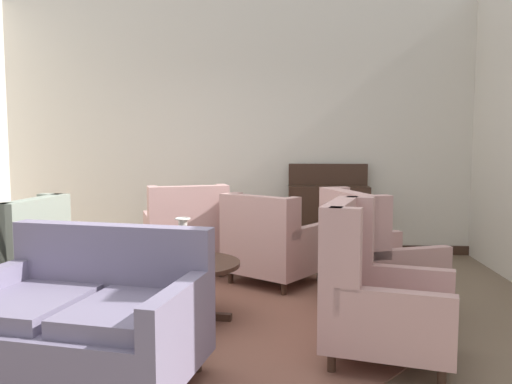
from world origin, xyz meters
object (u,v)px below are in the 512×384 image
(armchair_beside_settee, at_px, (375,296))
(sideboard, at_px, (328,217))
(armchair_near_window, at_px, (371,262))
(settee, at_px, (85,321))
(armchair_foreground_right, at_px, (271,245))
(coffee_table, at_px, (189,273))
(armchair_back_corner, at_px, (186,236))
(armchair_near_sideboard, at_px, (10,270))
(porcelain_vase, at_px, (183,242))

(armchair_beside_settee, relative_size, sideboard, 0.91)
(armchair_beside_settee, bearing_deg, armchair_near_window, 8.18)
(settee, relative_size, armchair_foreground_right, 1.33)
(coffee_table, xyz_separation_m, sideboard, (1.35, 2.44, 0.13))
(armchair_near_window, bearing_deg, armchair_back_corner, 37.01)
(armchair_foreground_right, height_order, armchair_back_corner, armchair_back_corner)
(armchair_beside_settee, distance_m, armchair_near_window, 1.03)
(armchair_near_window, bearing_deg, coffee_table, 80.99)
(armchair_beside_settee, distance_m, armchair_near_sideboard, 2.95)
(coffee_table, height_order, porcelain_vase, porcelain_vase)
(coffee_table, distance_m, sideboard, 2.79)
(coffee_table, height_order, armchair_beside_settee, armchair_beside_settee)
(armchair_foreground_right, distance_m, armchair_near_window, 1.23)
(armchair_near_sideboard, relative_size, armchair_near_window, 0.96)
(armchair_foreground_right, bearing_deg, coffee_table, 94.84)
(settee, height_order, armchair_beside_settee, armchair_beside_settee)
(settee, bearing_deg, armchair_beside_settee, 25.36)
(armchair_back_corner, relative_size, sideboard, 0.91)
(porcelain_vase, xyz_separation_m, armchair_back_corner, (-0.26, 1.49, -0.23))
(coffee_table, xyz_separation_m, armchair_foreground_right, (0.65, 1.13, 0.01))
(armchair_beside_settee, distance_m, sideboard, 3.18)
(armchair_foreground_right, height_order, armchair_near_sideboard, armchair_near_sideboard)
(armchair_beside_settee, xyz_separation_m, sideboard, (-0.06, 3.18, 0.08))
(coffee_table, bearing_deg, armchair_near_sideboard, -175.86)
(porcelain_vase, relative_size, armchair_beside_settee, 0.34)
(armchair_back_corner, bearing_deg, porcelain_vase, 80.38)
(sideboard, bearing_deg, armchair_near_window, -84.82)
(porcelain_vase, xyz_separation_m, armchair_beside_settee, (1.46, -0.77, -0.21))
(coffee_table, bearing_deg, porcelain_vase, 151.67)
(settee, bearing_deg, armchair_foreground_right, 76.25)
(armchair_beside_settee, bearing_deg, porcelain_vase, 78.03)
(coffee_table, xyz_separation_m, porcelain_vase, (-0.05, 0.03, 0.26))
(armchair_back_corner, distance_m, armchair_near_window, 2.24)
(porcelain_vase, bearing_deg, armchair_foreground_right, 57.35)
(armchair_back_corner, bearing_deg, sideboard, -170.60)
(armchair_near_sideboard, bearing_deg, armchair_beside_settee, 85.81)
(armchair_foreground_right, distance_m, sideboard, 1.49)
(porcelain_vase, height_order, armchair_beside_settee, armchair_beside_settee)
(settee, height_order, armchair_near_window, armchair_near_window)
(armchair_back_corner, height_order, sideboard, sideboard)
(coffee_table, height_order, settee, settee)
(armchair_foreground_right, xyz_separation_m, armchair_back_corner, (-0.97, 0.39, 0.02))
(armchair_foreground_right, height_order, sideboard, sideboard)
(armchair_beside_settee, height_order, armchair_near_window, armchair_beside_settee)
(coffee_table, bearing_deg, armchair_near_window, 10.14)
(porcelain_vase, relative_size, armchair_near_window, 0.34)
(porcelain_vase, height_order, armchair_near_window, armchair_near_window)
(armchair_foreground_right, xyz_separation_m, armchair_near_window, (0.89, -0.85, 0.03))
(armchair_foreground_right, bearing_deg, settee, 100.38)
(settee, height_order, armchair_foreground_right, armchair_foreground_right)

